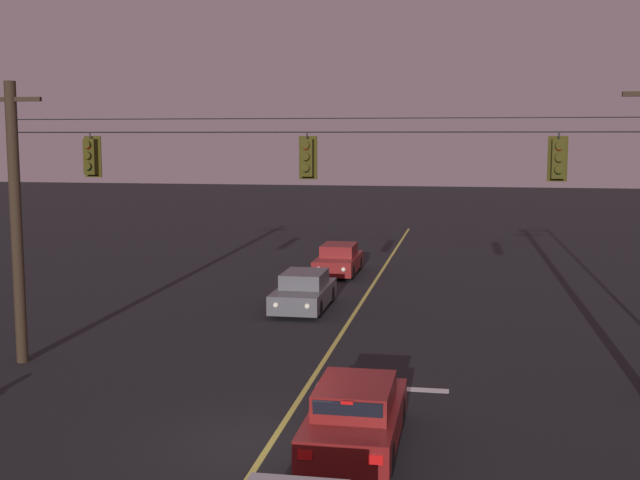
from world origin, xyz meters
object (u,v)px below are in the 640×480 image
(traffic_light_leftmost, at_px, (90,157))
(traffic_light_centre, at_px, (558,159))
(traffic_light_left_inner, at_px, (307,158))
(car_oncoming_lead, at_px, (304,292))
(car_waiting_near_lane, at_px, (356,416))
(car_oncoming_trailing, at_px, (339,260))

(traffic_light_leftmost, xyz_separation_m, traffic_light_centre, (12.28, 0.00, 0.00))
(traffic_light_left_inner, bearing_deg, car_oncoming_lead, 101.93)
(traffic_light_left_inner, distance_m, car_waiting_near_lane, 7.24)
(car_waiting_near_lane, relative_size, car_oncoming_lead, 0.98)
(traffic_light_leftmost, xyz_separation_m, car_oncoming_lead, (4.19, 8.56, -5.20))
(traffic_light_left_inner, xyz_separation_m, traffic_light_centre, (6.28, 0.00, 0.00))
(traffic_light_leftmost, distance_m, car_oncoming_trailing, 17.87)
(traffic_light_leftmost, distance_m, car_waiting_near_lane, 10.56)
(traffic_light_leftmost, relative_size, car_waiting_near_lane, 0.28)
(car_oncoming_lead, height_order, car_oncoming_trailing, same)
(traffic_light_centre, relative_size, car_oncoming_trailing, 0.28)
(car_oncoming_lead, xyz_separation_m, car_oncoming_trailing, (0.06, 7.99, 0.00))
(traffic_light_leftmost, bearing_deg, car_oncoming_trailing, 75.62)
(traffic_light_centre, bearing_deg, car_waiting_near_lane, -133.08)
(traffic_light_leftmost, distance_m, car_oncoming_lead, 10.86)
(traffic_light_leftmost, relative_size, traffic_light_left_inner, 1.00)
(traffic_light_left_inner, bearing_deg, traffic_light_centre, 0.00)
(traffic_light_left_inner, relative_size, car_oncoming_trailing, 0.28)
(traffic_light_left_inner, distance_m, car_oncoming_lead, 10.18)
(traffic_light_left_inner, height_order, car_oncoming_trailing, traffic_light_left_inner)
(traffic_light_centre, height_order, car_waiting_near_lane, traffic_light_centre)
(traffic_light_centre, distance_m, car_oncoming_trailing, 19.13)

